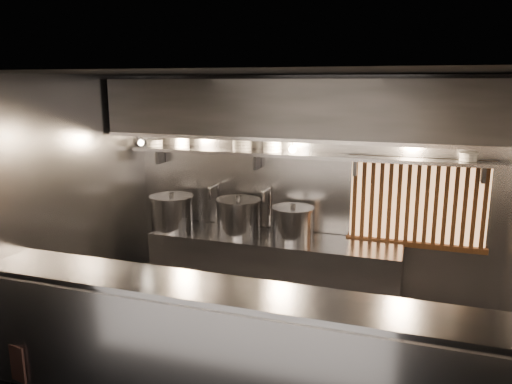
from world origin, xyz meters
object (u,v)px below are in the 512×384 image
Objects in this scene: pendant_bulb at (293,149)px; stock_pot_right at (238,216)px; heat_lamp at (140,138)px; stock_pot_left at (172,212)px; stock_pot_mid at (293,223)px.

stock_pot_right is at bearing -175.90° from pendant_bulb.
heat_lamp reaches higher than stock_pot_left.
heat_lamp reaches higher than pendant_bulb.
stock_pot_right is (1.14, 0.30, -0.95)m from heat_lamp.
heat_lamp is at bearing -165.16° from stock_pot_right.
stock_pot_left reaches higher than stock_pot_mid.
pendant_bulb is at bearing 123.45° from stock_pot_mid.
pendant_bulb reaches higher than stock_pot_mid.
heat_lamp is 1.83m from pendant_bulb.
pendant_bulb is 0.33× the size of stock_pot_left.
heat_lamp is at bearing -169.00° from pendant_bulb.
pendant_bulb is at bearing 4.10° from stock_pot_right.
heat_lamp is 0.59× the size of stock_pot_right.
stock_pot_right reaches higher than stock_pot_mid.
stock_pot_right is (-0.66, -0.05, -0.84)m from pendant_bulb.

